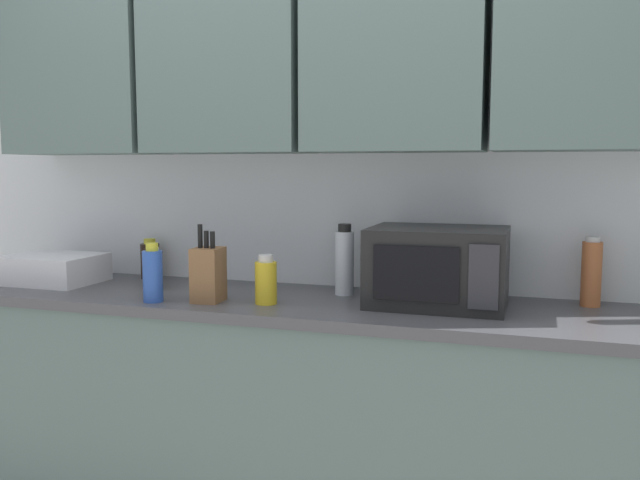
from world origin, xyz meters
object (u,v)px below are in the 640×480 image
at_px(bottle_spice_jar, 591,273).
at_px(bottle_blue_cleaner, 153,275).
at_px(bottle_yellow_mustard, 266,281).
at_px(bottle_clear_tall, 344,261).
at_px(bottle_amber_vinegar, 153,270).
at_px(microwave, 438,267).
at_px(knife_block, 208,274).
at_px(bottle_soy_dark, 150,260).
at_px(dish_rack, 54,269).

distance_m(bottle_spice_jar, bottle_blue_cleaner, 1.58).
distance_m(bottle_yellow_mustard, bottle_clear_tall, 0.34).
relative_size(bottle_amber_vinegar, bottle_clear_tall, 0.61).
height_order(microwave, bottle_clear_tall, microwave).
xyz_separation_m(bottle_amber_vinegar, bottle_clear_tall, (0.77, 0.13, 0.05)).
xyz_separation_m(bottle_yellow_mustard, bottle_amber_vinegar, (-0.55, 0.13, -0.00)).
height_order(knife_block, bottle_yellow_mustard, knife_block).
bearing_deg(microwave, bottle_blue_cleaner, -165.29).
distance_m(bottle_soy_dark, bottle_clear_tall, 0.93).
xyz_separation_m(bottle_yellow_mustard, bottle_blue_cleaner, (-0.41, -0.10, 0.02)).
distance_m(knife_block, bottle_yellow_mustard, 0.22).
bearing_deg(bottle_spice_jar, knife_block, -165.28).
relative_size(bottle_soy_dark, bottle_clear_tall, 0.64).
height_order(bottle_spice_jar, bottle_soy_dark, bottle_spice_jar).
bearing_deg(microwave, bottle_yellow_mustard, -164.20).
xyz_separation_m(bottle_spice_jar, bottle_yellow_mustard, (-1.12, -0.32, -0.04)).
bearing_deg(bottle_yellow_mustard, bottle_amber_vinegar, 167.13).
relative_size(bottle_spice_jar, bottle_yellow_mustard, 1.39).
xyz_separation_m(knife_block, bottle_clear_tall, (0.44, 0.29, 0.03)).
xyz_separation_m(bottle_yellow_mustard, bottle_clear_tall, (0.22, 0.26, 0.05)).
bearing_deg(dish_rack, knife_block, -10.56).
bearing_deg(bottle_yellow_mustard, bottle_clear_tall, 48.97).
relative_size(bottle_yellow_mustard, bottle_blue_cleaner, 0.82).
bearing_deg(bottle_clear_tall, bottle_blue_cleaner, -150.95).
xyz_separation_m(bottle_yellow_mustard, bottle_soy_dark, (-0.70, 0.35, -0.00)).
height_order(microwave, bottle_blue_cleaner, microwave).
distance_m(knife_block, bottle_clear_tall, 0.52).
bearing_deg(bottle_yellow_mustard, bottle_soy_dark, 153.85).
height_order(bottle_spice_jar, bottle_blue_cleaner, bottle_spice_jar).
bearing_deg(bottle_spice_jar, bottle_blue_cleaner, -164.76).
bearing_deg(bottle_amber_vinegar, dish_rack, -179.77).
height_order(dish_rack, knife_block, knife_block).
relative_size(microwave, dish_rack, 1.26).
height_order(knife_block, bottle_soy_dark, knife_block).
bearing_deg(bottle_amber_vinegar, bottle_soy_dark, 124.99).
height_order(dish_rack, bottle_blue_cleaner, bottle_blue_cleaner).
xyz_separation_m(dish_rack, bottle_blue_cleaner, (0.63, -0.22, 0.04)).
bearing_deg(knife_block, bottle_blue_cleaner, -161.21).
bearing_deg(knife_block, bottle_yellow_mustard, 7.83).
relative_size(dish_rack, knife_block, 1.33).
bearing_deg(bottle_yellow_mustard, microwave, 15.80).
bearing_deg(bottle_soy_dark, knife_block, -37.65).
bearing_deg(dish_rack, bottle_amber_vinegar, 0.23).
distance_m(bottle_spice_jar, bottle_soy_dark, 1.82).
relative_size(knife_block, bottle_blue_cleaner, 1.32).
distance_m(microwave, bottle_blue_cleaner, 1.04).
xyz_separation_m(microwave, bottle_clear_tall, (-0.37, 0.09, -0.01)).
xyz_separation_m(bottle_spice_jar, bottle_soy_dark, (-1.82, 0.02, -0.04)).
height_order(dish_rack, bottle_spice_jar, bottle_spice_jar).
xyz_separation_m(bottle_amber_vinegar, bottle_blue_cleaner, (0.14, -0.22, 0.02)).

